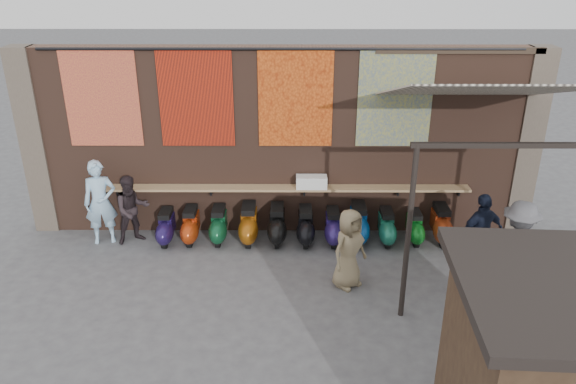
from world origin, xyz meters
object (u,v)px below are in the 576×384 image
(scooter_stool_1, at_px, (191,226))
(scooter_stool_2, at_px, (219,225))
(scooter_stool_9, at_px, (415,227))
(shopper_grey, at_px, (517,248))
(scooter_stool_0, at_px, (166,227))
(scooter_stool_6, at_px, (333,227))
(diner_right, at_px, (132,210))
(scooter_stool_4, at_px, (277,225))
(scooter_stool_7, at_px, (359,224))
(shopper_navy, at_px, (481,233))
(scooter_stool_3, at_px, (249,224))
(shopper_tan, at_px, (349,249))
(diner_left, at_px, (101,202))
(scooter_stool_10, at_px, (441,225))
(scooter_stool_8, at_px, (386,227))
(scooter_stool_5, at_px, (306,226))
(shelf_box, at_px, (312,182))

(scooter_stool_1, bearing_deg, scooter_stool_2, 0.90)
(scooter_stool_9, bearing_deg, scooter_stool_2, 179.71)
(scooter_stool_1, xyz_separation_m, shopper_grey, (6.13, -1.88, 0.53))
(scooter_stool_0, xyz_separation_m, scooter_stool_2, (1.11, 0.06, 0.02))
(scooter_stool_2, xyz_separation_m, scooter_stool_6, (2.42, -0.05, -0.01))
(scooter_stool_9, height_order, diner_right, diner_right)
(scooter_stool_4, height_order, scooter_stool_7, scooter_stool_7)
(scooter_stool_1, distance_m, shopper_navy, 5.87)
(diner_right, relative_size, shopper_grey, 0.83)
(scooter_stool_3, height_order, shopper_tan, shopper_tan)
(scooter_stool_3, bearing_deg, scooter_stool_2, 178.79)
(shopper_navy, bearing_deg, scooter_stool_0, -28.99)
(shopper_tan, bearing_deg, scooter_stool_1, 110.61)
(scooter_stool_9, height_order, shopper_grey, shopper_grey)
(scooter_stool_1, distance_m, diner_left, 1.92)
(scooter_stool_0, height_order, shopper_navy, shopper_navy)
(diner_left, distance_m, shopper_navy, 7.67)
(scooter_stool_1, xyz_separation_m, scooter_stool_9, (4.75, -0.01, -0.03))
(scooter_stool_1, distance_m, scooter_stool_10, 5.31)
(shopper_grey, bearing_deg, scooter_stool_2, 24.43)
(scooter_stool_4, relative_size, scooter_stool_7, 0.96)
(scooter_stool_2, height_order, shopper_grey, shopper_grey)
(scooter_stool_8, bearing_deg, shopper_navy, -34.68)
(diner_left, bearing_deg, scooter_stool_9, -14.42)
(scooter_stool_9, bearing_deg, shopper_grey, -53.44)
(scooter_stool_8, xyz_separation_m, shopper_navy, (1.60, -1.10, 0.45))
(scooter_stool_0, bearing_deg, scooter_stool_3, 1.53)
(scooter_stool_0, height_order, scooter_stool_5, scooter_stool_5)
(scooter_stool_9, xyz_separation_m, shopper_tan, (-1.57, -1.67, 0.43))
(scooter_stool_0, height_order, scooter_stool_7, scooter_stool_7)
(scooter_stool_10, bearing_deg, scooter_stool_9, -177.50)
(shopper_navy, xyz_separation_m, shopper_grey, (0.39, -0.74, 0.09))
(scooter_stool_3, relative_size, scooter_stool_4, 1.03)
(scooter_stool_0, xyz_separation_m, shopper_grey, (6.65, -1.83, 0.55))
(scooter_stool_1, height_order, scooter_stool_3, scooter_stool_3)
(scooter_stool_7, bearing_deg, scooter_stool_2, -179.75)
(scooter_stool_1, xyz_separation_m, scooter_stool_8, (4.15, -0.03, -0.01))
(scooter_stool_2, bearing_deg, diner_left, -179.66)
(scooter_stool_4, bearing_deg, scooter_stool_3, 179.93)
(scooter_stool_8, bearing_deg, scooter_stool_7, 174.84)
(scooter_stool_0, xyz_separation_m, scooter_stool_9, (5.27, 0.04, -0.01))
(scooter_stool_8, bearing_deg, diner_right, 179.73)
(shelf_box, bearing_deg, scooter_stool_2, -171.73)
(scooter_stool_8, distance_m, shopper_tan, 1.96)
(scooter_stool_1, height_order, scooter_stool_10, scooter_stool_10)
(shelf_box, distance_m, scooter_stool_2, 2.17)
(scooter_stool_7, height_order, shopper_grey, shopper_grey)
(shelf_box, height_order, scooter_stool_10, shelf_box)
(scooter_stool_4, relative_size, scooter_stool_10, 1.00)
(scooter_stool_5, distance_m, diner_right, 3.65)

